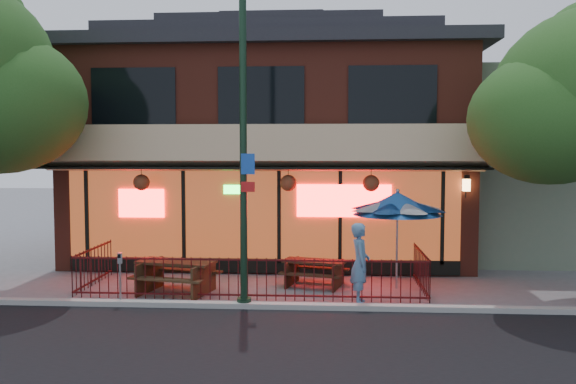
% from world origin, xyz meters
% --- Properties ---
extents(ground, '(80.00, 80.00, 0.00)m').
position_xyz_m(ground, '(0.00, 0.00, 0.00)').
color(ground, gray).
rests_on(ground, ground).
extents(curb, '(80.00, 0.25, 0.12)m').
position_xyz_m(curb, '(0.00, -0.50, 0.06)').
color(curb, '#999993').
rests_on(curb, ground).
extents(restaurant_building, '(12.96, 9.49, 8.05)m').
position_xyz_m(restaurant_building, '(0.00, 7.11, 4.13)').
color(restaurant_building, maroon).
rests_on(restaurant_building, ground).
extents(neighbor_building, '(6.00, 7.00, 6.00)m').
position_xyz_m(neighbor_building, '(9.00, 7.70, 3.00)').
color(neighbor_building, slate).
rests_on(neighbor_building, ground).
extents(patio_fence, '(8.44, 2.62, 1.00)m').
position_xyz_m(patio_fence, '(0.00, 0.50, 0.63)').
color(patio_fence, '#430E10').
rests_on(patio_fence, ground).
extents(street_light, '(0.43, 0.32, 7.00)m').
position_xyz_m(street_light, '(0.00, -0.40, 3.15)').
color(street_light, black).
rests_on(street_light, ground).
extents(picnic_table_left, '(2.14, 1.80, 0.80)m').
position_xyz_m(picnic_table_left, '(-1.83, 0.77, 0.53)').
color(picnic_table_left, '#3F2916').
rests_on(picnic_table_left, ground).
extents(picnic_table_right, '(1.83, 1.56, 0.68)m').
position_xyz_m(picnic_table_right, '(1.53, 1.75, 0.44)').
color(picnic_table_right, '#3A2114').
rests_on(picnic_table_right, ground).
extents(patio_umbrella, '(2.22, 2.22, 2.53)m').
position_xyz_m(patio_umbrella, '(3.60, 1.64, 2.16)').
color(patio_umbrella, gray).
rests_on(patio_umbrella, ground).
extents(pedestrian, '(0.47, 0.69, 1.85)m').
position_xyz_m(pedestrian, '(2.60, 0.10, 0.92)').
color(pedestrian, teal).
rests_on(pedestrian, ground).
extents(parking_meter_near, '(0.13, 0.12, 1.19)m').
position_xyz_m(parking_meter_near, '(-2.82, -0.40, 0.81)').
color(parking_meter_near, gray).
rests_on(parking_meter_near, ground).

